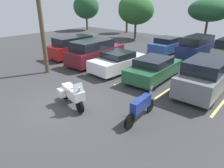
# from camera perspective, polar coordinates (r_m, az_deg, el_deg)

# --- Properties ---
(ground) EXTENTS (44.00, 44.00, 0.10)m
(ground) POSITION_cam_1_polar(r_m,az_deg,el_deg) (9.98, -13.63, -6.28)
(ground) COLOR #38383A
(motorcycle_touring) EXTENTS (2.21, 1.05, 1.38)m
(motorcycle_touring) POSITION_cam_1_polar(r_m,az_deg,el_deg) (9.56, -11.10, -2.68)
(motorcycle_touring) COLOR black
(motorcycle_touring) RESTS_ON ground
(motorcycle_second) EXTENTS (0.62, 2.26, 1.24)m
(motorcycle_second) POSITION_cam_1_polar(r_m,az_deg,el_deg) (8.47, 8.10, -6.34)
(motorcycle_second) COLOR black
(motorcycle_second) RESTS_ON ground
(parking_stripes) EXTENTS (13.76, 4.99, 0.01)m
(parking_stripes) POSITION_cam_1_polar(r_m,az_deg,el_deg) (14.62, 2.95, 3.95)
(parking_stripes) COLOR #EAE066
(parking_stripes) RESTS_ON ground
(car_red) EXTENTS (2.08, 4.80, 1.80)m
(car_red) POSITION_cam_1_polar(r_m,az_deg,el_deg) (18.21, -10.41, 10.26)
(car_red) COLOR maroon
(car_red) RESTS_ON ground
(car_maroon) EXTENTS (2.12, 4.95, 1.87)m
(car_maroon) POSITION_cam_1_polar(r_m,az_deg,el_deg) (15.98, -4.85, 8.96)
(car_maroon) COLOR maroon
(car_maroon) RESTS_ON ground
(car_white) EXTENTS (2.20, 4.34, 1.40)m
(car_white) POSITION_cam_1_polar(r_m,az_deg,el_deg) (14.19, 1.87, 6.27)
(car_white) COLOR white
(car_white) RESTS_ON ground
(car_green) EXTENTS (2.01, 4.39, 1.42)m
(car_green) POSITION_cam_1_polar(r_m,az_deg,el_deg) (12.90, 11.67, 4.25)
(car_green) COLOR #235638
(car_green) RESTS_ON ground
(car_grey) EXTENTS (1.94, 4.69, 1.87)m
(car_grey) POSITION_cam_1_polar(r_m,az_deg,el_deg) (11.86, 24.90, 2.02)
(car_grey) COLOR slate
(car_grey) RESTS_ON ground
(car_far_blue) EXTENTS (1.91, 4.55, 1.48)m
(car_far_blue) POSITION_cam_1_polar(r_m,az_deg,el_deg) (20.25, 15.50, 10.51)
(car_far_blue) COLOR #2D519E
(car_far_blue) RESTS_ON ground
(car_far_navy) EXTENTS (2.03, 4.85, 1.87)m
(car_far_navy) POSITION_cam_1_polar(r_m,az_deg,el_deg) (19.18, 22.88, 9.61)
(car_far_navy) COLOR navy
(car_far_navy) RESTS_ON ground
(utility_pole) EXTENTS (1.79, 0.45, 8.08)m
(utility_pole) POSITION_cam_1_polar(r_m,az_deg,el_deg) (14.09, -19.73, 19.37)
(utility_pole) COLOR brown
(utility_pole) RESTS_ON ground
(tree_center_left) EXTENTS (4.56, 4.56, 4.86)m
(tree_center_left) POSITION_cam_1_polar(r_m,az_deg,el_deg) (26.57, 25.63, 18.19)
(tree_center_left) COLOR #4C3823
(tree_center_left) RESTS_ON ground
(tree_rear) EXTENTS (4.08, 4.08, 5.55)m
(tree_rear) POSITION_cam_1_polar(r_m,az_deg,el_deg) (35.20, -7.27, 20.74)
(tree_rear) COLOR #4C3823
(tree_rear) RESTS_ON ground
(tree_left) EXTENTS (4.38, 4.38, 5.15)m
(tree_left) POSITION_cam_1_polar(r_m,az_deg,el_deg) (26.76, 6.78, 19.83)
(tree_left) COLOR #4C3823
(tree_left) RESTS_ON ground
(tree_far_right) EXTENTS (2.56, 2.56, 5.09)m
(tree_far_right) POSITION_cam_1_polar(r_m,az_deg,el_deg) (32.01, 4.30, 20.61)
(tree_far_right) COLOR #4C3823
(tree_far_right) RESTS_ON ground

